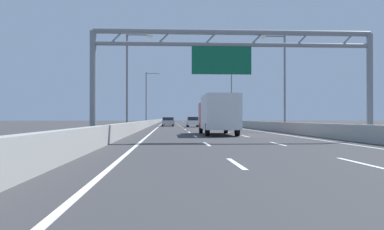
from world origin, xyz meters
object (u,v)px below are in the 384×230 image
white_car (193,122)px  silver_car (168,122)px  sign_gantry (232,56)px  streetlamp_left_far (147,95)px  red_car (169,121)px  streetlamp_left_mid (130,76)px  box_truck (218,113)px  yellow_car (168,120)px  streetlamp_right_far (230,96)px  streetlamp_right_mid (282,77)px

white_car → silver_car: size_ratio=0.96×
sign_gantry → streetlamp_left_far: bearing=98.1°
silver_car → red_car: bearing=88.8°
streetlamp_left_mid → red_car: size_ratio=2.17×
streetlamp_left_far → silver_car: (3.64, -7.79, -4.66)m
red_car → box_truck: 45.66m
streetlamp_left_mid → streetlamp_left_far: size_ratio=1.00×
white_car → box_truck: size_ratio=0.50×
white_car → yellow_car: 72.16m
streetlamp_left_far → silver_car: bearing=-65.0°
white_car → red_car: white_car is taller
sign_gantry → silver_car: bearing=94.8°
sign_gantry → streetlamp_right_far: 52.40m
white_car → red_car: 16.66m
white_car → box_truck: 29.21m
streetlamp_right_far → red_car: bearing=166.5°
streetlamp_right_far → red_car: streetlamp_right_far is taller
streetlamp_right_mid → streetlamp_right_far: same height
white_car → red_car: size_ratio=0.95×
white_car → yellow_car: (-3.52, 72.08, -0.05)m
streetlamp_left_mid → streetlamp_right_far: bearing=66.8°
yellow_car → streetlamp_right_far: bearing=-79.2°
streetlamp_right_far → sign_gantry: bearing=-98.3°
streetlamp_right_mid → white_car: bearing=109.7°
red_car → sign_gantry: bearing=-86.3°
streetlamp_left_mid → yellow_car: size_ratio=2.20×
streetlamp_left_far → white_car: (7.32, -13.63, -4.63)m
sign_gantry → box_truck: bearing=88.4°
streetlamp_left_far → yellow_car: bearing=86.3°
streetlamp_left_mid → box_truck: streetlamp_left_mid is taller
streetlamp_left_mid → yellow_car: bearing=87.7°
streetlamp_left_far → yellow_car: (3.80, 58.44, -4.68)m
streetlamp_left_far → streetlamp_left_mid: bearing=-90.0°
yellow_car → box_truck: size_ratio=0.52×
streetlamp_left_far → yellow_car: streetlamp_left_far is taller
streetlamp_left_mid → red_car: bearing=84.1°
streetlamp_left_far → yellow_car: size_ratio=2.20×
streetlamp_right_far → white_car: 16.29m
white_car → streetlamp_left_far: bearing=118.2°
sign_gantry → white_car: bearing=90.1°
streetlamp_right_mid → box_truck: streetlamp_right_mid is taller
yellow_car → white_car: bearing=-87.2°
streetlamp_left_mid → streetlamp_right_mid: size_ratio=1.00×
streetlamp_right_mid → yellow_car: (-11.13, 93.30, -4.68)m
sign_gantry → streetlamp_left_far: streetlamp_left_far is taller
silver_car → yellow_car: 66.24m
streetlamp_right_far → yellow_car: size_ratio=2.20×
streetlamp_right_far → white_car: size_ratio=2.27×
streetlamp_left_mid → red_car: (3.86, 37.52, -4.65)m
streetlamp_left_mid → silver_car: 27.70m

